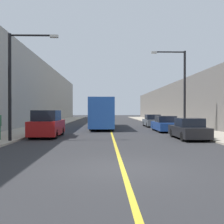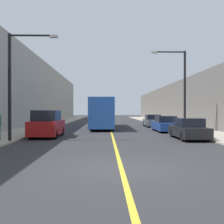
{
  "view_description": "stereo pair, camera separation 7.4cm",
  "coord_description": "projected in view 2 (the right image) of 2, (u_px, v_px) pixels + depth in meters",
  "views": [
    {
      "loc": [
        -0.61,
        -8.9,
        1.98
      ],
      "look_at": [
        0.01,
        12.99,
        1.84
      ],
      "focal_mm": 42.0,
      "sensor_mm": 36.0,
      "label": 1
    },
    {
      "loc": [
        -0.54,
        -8.91,
        1.98
      ],
      "look_at": [
        0.01,
        12.99,
        1.84
      ],
      "focal_mm": 42.0,
      "sensor_mm": 36.0,
      "label": 2
    }
  ],
  "objects": [
    {
      "name": "car_right_far",
      "position": [
        153.0,
        121.0,
        31.37
      ],
      "size": [
        1.8,
        4.34,
        1.48
      ],
      "color": "#51565B",
      "rests_on": "ground"
    },
    {
      "name": "street_lamp_left",
      "position": [
        15.0,
        78.0,
        16.09
      ],
      "size": [
        3.07,
        0.24,
        6.58
      ],
      "color": "black",
      "rests_on": "sidewalk_left"
    },
    {
      "name": "building_row_left",
      "position": [
        30.0,
        92.0,
        38.59
      ],
      "size": [
        4.0,
        72.0,
        9.36
      ],
      "primitive_type": "cube",
      "color": "gray",
      "rests_on": "ground"
    },
    {
      "name": "sidewalk_left",
      "position": [
        56.0,
        123.0,
        38.72
      ],
      "size": [
        3.54,
        72.0,
        0.11
      ],
      "primitive_type": "cube",
      "color": "#A89E8C",
      "rests_on": "ground"
    },
    {
      "name": "road_center_line",
      "position": [
        109.0,
        124.0,
        38.92
      ],
      "size": [
        0.16,
        72.0,
        0.01
      ],
      "primitive_type": "cube",
      "color": "gold",
      "rests_on": "ground"
    },
    {
      "name": "parked_suv_left",
      "position": [
        47.0,
        125.0,
        19.31
      ],
      "size": [
        1.94,
        4.43,
        1.98
      ],
      "color": "maroon",
      "rests_on": "ground"
    },
    {
      "name": "bus",
      "position": [
        102.0,
        113.0,
        29.31
      ],
      "size": [
        2.41,
        12.02,
        3.2
      ],
      "color": "#1E4793",
      "rests_on": "ground"
    },
    {
      "name": "car_right_near",
      "position": [
        188.0,
        130.0,
        17.88
      ],
      "size": [
        1.75,
        4.28,
        1.45
      ],
      "color": "black",
      "rests_on": "ground"
    },
    {
      "name": "building_row_right",
      "position": [
        187.0,
        103.0,
        39.19
      ],
      "size": [
        4.0,
        72.0,
        6.14
      ],
      "primitive_type": "cube",
      "color": "#66605B",
      "rests_on": "ground"
    },
    {
      "name": "ground_plane",
      "position": [
        121.0,
        168.0,
        8.93
      ],
      "size": [
        200.0,
        200.0,
        0.0
      ],
      "primitive_type": "plane",
      "color": "#2D2D30"
    },
    {
      "name": "sidewalk_right",
      "position": [
        162.0,
        123.0,
        39.12
      ],
      "size": [
        3.54,
        72.0,
        0.11
      ],
      "primitive_type": "cube",
      "color": "#A89E8C",
      "rests_on": "ground"
    },
    {
      "name": "street_lamp_right",
      "position": [
        181.0,
        85.0,
        22.95
      ],
      "size": [
        3.07,
        0.24,
        7.08
      ],
      "color": "black",
      "rests_on": "sidewalk_right"
    },
    {
      "name": "car_right_mid",
      "position": [
        165.0,
        124.0,
        24.32
      ],
      "size": [
        1.83,
        4.62,
        1.46
      ],
      "color": "navy",
      "rests_on": "ground"
    }
  ]
}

